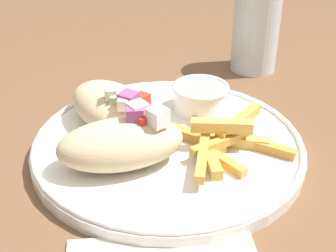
{
  "coord_description": "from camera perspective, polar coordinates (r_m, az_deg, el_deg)",
  "views": [
    {
      "loc": [
        0.03,
        -0.44,
        0.99
      ],
      "look_at": [
        -0.03,
        -0.01,
        0.74
      ],
      "focal_mm": 50.0,
      "sensor_mm": 36.0,
      "label": 1
    }
  ],
  "objects": [
    {
      "name": "fries_pile",
      "position": [
        0.5,
        6.6,
        -1.76
      ],
      "size": [
        0.14,
        0.15,
        0.03
      ],
      "color": "gold",
      "rests_on": "plate"
    },
    {
      "name": "sauce_ramekin",
      "position": [
        0.57,
        4.01,
        3.65
      ],
      "size": [
        0.07,
        0.07,
        0.03
      ],
      "color": "white",
      "rests_on": "plate"
    },
    {
      "name": "pita_sandwich_far",
      "position": [
        0.54,
        -6.68,
        2.25
      ],
      "size": [
        0.15,
        0.14,
        0.06
      ],
      "rotation": [
        0.0,
        0.0,
        -0.75
      ],
      "color": "beige",
      "rests_on": "plate"
    },
    {
      "name": "table",
      "position": [
        0.57,
        3.07,
        -7.78
      ],
      "size": [
        1.38,
        1.38,
        0.7
      ],
      "color": "brown",
      "rests_on": "ground_plane"
    },
    {
      "name": "plate",
      "position": [
        0.52,
        0.0,
        -2.32
      ],
      "size": [
        0.3,
        0.3,
        0.02
      ],
      "color": "white",
      "rests_on": "table"
    },
    {
      "name": "pita_sandwich_near",
      "position": [
        0.47,
        -5.68,
        -2.06
      ],
      "size": [
        0.14,
        0.11,
        0.06
      ],
      "rotation": [
        0.0,
        0.0,
        0.4
      ],
      "color": "beige",
      "rests_on": "plate"
    },
    {
      "name": "water_glass",
      "position": [
        0.72,
        10.62,
        11.06
      ],
      "size": [
        0.07,
        0.07,
        0.12
      ],
      "color": "silver",
      "rests_on": "table"
    }
  ]
}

